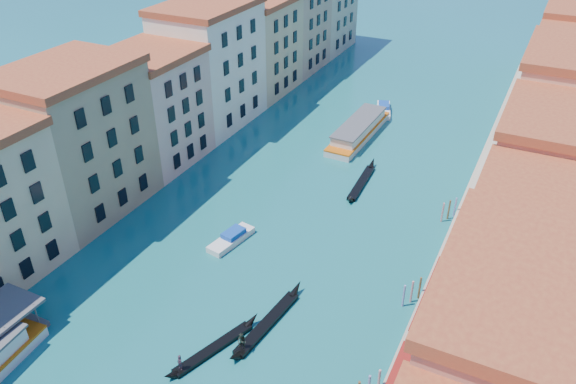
% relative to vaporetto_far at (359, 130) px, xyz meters
% --- Properties ---
extents(left_bank_palazzos, '(12.80, 128.40, 21.00)m').
position_rel_vaporetto_far_xyz_m(left_bank_palazzos, '(-25.67, -11.84, 8.41)').
color(left_bank_palazzos, '#C2AE8A').
rests_on(left_bank_palazzos, ground).
extents(right_bank_palazzos, '(12.80, 128.40, 21.00)m').
position_rel_vaporetto_far_xyz_m(right_bank_palazzos, '(30.33, -11.52, 8.45)').
color(right_bank_palazzos, '#97413C').
rests_on(right_bank_palazzos, ground).
extents(quay, '(4.00, 140.00, 1.00)m').
position_rel_vaporetto_far_xyz_m(quay, '(22.33, -11.52, -0.79)').
color(quay, gray).
rests_on(quay, ground).
extents(mooring_poles_right, '(1.44, 54.24, 3.20)m').
position_rel_vaporetto_far_xyz_m(mooring_poles_right, '(19.43, -47.72, 0.01)').
color(mooring_poles_right, brown).
rests_on(mooring_poles_right, ground).
extents(vaporetto_far, '(4.87, 19.43, 2.87)m').
position_rel_vaporetto_far_xyz_m(vaporetto_far, '(0.00, 0.00, 0.00)').
color(vaporetto_far, silver).
rests_on(vaporetto_far, ground).
extents(gondola_fore, '(4.87, 11.66, 2.41)m').
position_rel_vaporetto_far_xyz_m(gondola_fore, '(3.90, -51.92, -0.89)').
color(gondola_fore, black).
rests_on(gondola_fore, ground).
extents(gondola_right, '(2.47, 13.60, 2.71)m').
position_rel_vaporetto_far_xyz_m(gondola_right, '(7.02, -46.78, -0.78)').
color(gondola_right, black).
rests_on(gondola_right, ground).
extents(gondola_far, '(1.79, 13.49, 1.91)m').
position_rel_vaporetto_far_xyz_m(gondola_far, '(5.98, -14.79, -0.90)').
color(gondola_far, black).
rests_on(gondola_far, ground).
extents(motorboat_mid, '(3.34, 7.14, 1.42)m').
position_rel_vaporetto_far_xyz_m(motorboat_mid, '(-3.80, -35.67, -0.74)').
color(motorboat_mid, silver).
rests_on(motorboat_mid, ground).
extents(motorboat_far, '(4.58, 7.80, 1.54)m').
position_rel_vaporetto_far_xyz_m(motorboat_far, '(0.59, 12.03, -0.69)').
color(motorboat_far, white).
rests_on(motorboat_far, ground).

